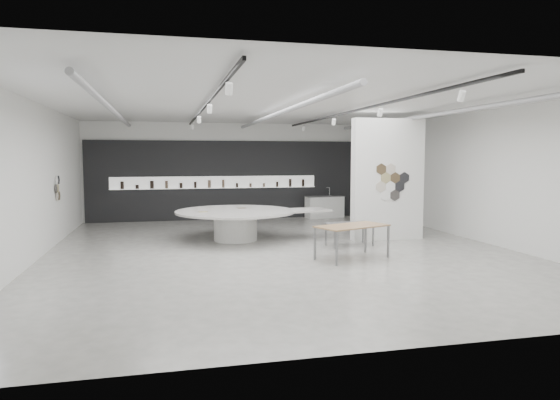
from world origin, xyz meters
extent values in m
cube|color=#A7A59E|center=(0.00, 0.00, -0.01)|extent=(12.00, 14.00, 0.01)
cube|color=silver|center=(0.00, 0.00, 3.80)|extent=(12.00, 14.00, 0.01)
cube|color=white|center=(0.00, 7.00, 1.90)|extent=(12.00, 0.01, 3.80)
cube|color=white|center=(0.00, -7.00, 1.90)|extent=(12.00, 0.01, 3.80)
cube|color=white|center=(6.00, 0.00, 1.90)|extent=(0.01, 14.00, 3.80)
cube|color=white|center=(-6.00, 0.00, 1.90)|extent=(0.01, 14.00, 3.80)
cylinder|color=#939396|center=(-4.20, 0.50, 3.62)|extent=(0.12, 12.00, 0.12)
cylinder|color=#939396|center=(0.00, 0.50, 3.62)|extent=(0.12, 12.00, 0.12)
cylinder|color=#939396|center=(4.20, 0.50, 3.62)|extent=(0.12, 12.00, 0.12)
cube|color=black|center=(-2.00, 0.00, 3.70)|extent=(0.05, 13.00, 0.06)
cylinder|color=white|center=(-2.00, -5.00, 3.52)|extent=(0.11, 0.18, 0.21)
cylinder|color=white|center=(-2.00, -1.70, 3.52)|extent=(0.11, 0.18, 0.21)
cylinder|color=white|center=(-2.00, 1.60, 3.52)|extent=(0.11, 0.18, 0.21)
cylinder|color=white|center=(-2.00, 4.90, 3.52)|extent=(0.11, 0.18, 0.21)
cube|color=black|center=(2.00, 0.00, 3.70)|extent=(0.05, 13.00, 0.06)
cylinder|color=white|center=(2.00, -5.00, 3.52)|extent=(0.11, 0.18, 0.21)
cylinder|color=white|center=(2.00, -1.70, 3.52)|extent=(0.11, 0.18, 0.21)
cylinder|color=white|center=(2.00, 1.60, 3.52)|extent=(0.11, 0.18, 0.21)
cylinder|color=white|center=(2.00, 4.90, 3.52)|extent=(0.11, 0.18, 0.21)
cylinder|color=beige|center=(-5.97, 2.50, 1.35)|extent=(0.03, 0.28, 0.28)
cylinder|color=brown|center=(-5.97, 2.76, 1.35)|extent=(0.03, 0.28, 0.28)
cylinder|color=tan|center=(-5.97, 2.63, 1.58)|extent=(0.03, 0.28, 0.28)
cylinder|color=black|center=(-5.97, 2.37, 1.58)|extent=(0.03, 0.28, 0.28)
cylinder|color=white|center=(-5.97, 2.50, 1.81)|extent=(0.03, 0.28, 0.28)
cylinder|color=black|center=(-5.97, 2.76, 1.81)|extent=(0.03, 0.28, 0.28)
cube|color=black|center=(0.00, 6.94, 1.55)|extent=(11.80, 0.10, 3.10)
cube|color=white|center=(-1.00, 6.87, 1.48)|extent=(8.00, 0.06, 0.46)
cube|color=white|center=(-1.00, 6.81, 1.25)|extent=(8.00, 0.18, 0.02)
cylinder|color=black|center=(-4.53, 6.81, 1.41)|extent=(0.13, 0.13, 0.29)
cylinder|color=black|center=(-3.99, 6.81, 1.34)|extent=(0.13, 0.13, 0.15)
cylinder|color=black|center=(-3.44, 6.81, 1.42)|extent=(0.14, 0.14, 0.30)
cylinder|color=brown|center=(-2.90, 6.81, 1.41)|extent=(0.12, 0.12, 0.29)
cylinder|color=black|center=(-2.36, 6.81, 1.37)|extent=(0.12, 0.12, 0.21)
cylinder|color=black|center=(-1.81, 6.81, 1.39)|extent=(0.10, 0.10, 0.25)
cylinder|color=brown|center=(-1.27, 6.81, 1.42)|extent=(0.12, 0.12, 0.30)
cylinder|color=brown|center=(-0.73, 6.81, 1.42)|extent=(0.10, 0.10, 0.31)
cylinder|color=black|center=(-0.19, 6.81, 1.35)|extent=(0.09, 0.09, 0.17)
cylinder|color=brown|center=(0.36, 6.81, 1.35)|extent=(0.10, 0.10, 0.16)
cylinder|color=brown|center=(0.90, 6.81, 1.34)|extent=(0.09, 0.09, 0.15)
cylinder|color=black|center=(1.44, 6.81, 1.37)|extent=(0.09, 0.09, 0.21)
cylinder|color=black|center=(1.99, 6.81, 1.42)|extent=(0.11, 0.11, 0.31)
cylinder|color=black|center=(2.53, 6.81, 1.41)|extent=(0.11, 0.11, 0.29)
cube|color=white|center=(3.50, 1.00, 1.80)|extent=(2.20, 0.35, 3.60)
cylinder|color=white|center=(3.50, 0.81, 1.60)|extent=(0.34, 0.03, 0.34)
cylinder|color=black|center=(3.80, 0.81, 1.60)|extent=(0.34, 0.03, 0.34)
cylinder|color=beige|center=(3.20, 0.81, 1.60)|extent=(0.34, 0.03, 0.34)
cylinder|color=brown|center=(3.65, 0.81, 1.86)|extent=(0.34, 0.03, 0.34)
cylinder|color=tan|center=(3.35, 0.81, 1.86)|extent=(0.34, 0.03, 0.34)
cylinder|color=black|center=(3.65, 0.81, 1.34)|extent=(0.34, 0.03, 0.34)
cylinder|color=white|center=(3.35, 0.81, 1.34)|extent=(0.34, 0.03, 0.34)
cylinder|color=black|center=(3.95, 0.81, 1.86)|extent=(0.34, 0.03, 0.34)
cylinder|color=beige|center=(3.50, 0.81, 2.12)|extent=(0.34, 0.03, 0.34)
cylinder|color=brown|center=(3.20, 0.81, 2.12)|extent=(0.34, 0.03, 0.34)
cylinder|color=white|center=(-0.96, 1.85, 0.42)|extent=(1.48, 1.48, 0.83)
cylinder|color=#BCB8B1|center=(-0.96, 1.85, 0.86)|extent=(4.10, 4.10, 0.06)
cube|color=#BCB8B1|center=(1.06, 1.71, 0.87)|extent=(1.72, 1.24, 0.05)
cube|color=tan|center=(-1.92, 1.68, 0.90)|extent=(0.27, 0.22, 0.01)
cube|color=brown|center=(-0.67, 2.50, 0.90)|extent=(0.27, 0.22, 0.01)
cube|color=#906E4A|center=(1.43, -1.46, 0.81)|extent=(1.96, 1.45, 0.03)
cube|color=slate|center=(0.79, -2.13, 0.40)|extent=(0.06, 0.06, 0.79)
cube|color=slate|center=(0.51, -1.39, 0.40)|extent=(0.06, 0.06, 0.79)
cube|color=slate|center=(2.35, -1.53, 0.40)|extent=(0.06, 0.06, 0.79)
cube|color=slate|center=(2.06, -0.79, 0.40)|extent=(0.06, 0.06, 0.79)
cube|color=slate|center=(2.01, 0.21, 0.63)|extent=(1.33, 0.78, 0.03)
cube|color=slate|center=(1.45, -0.14, 0.31)|extent=(0.04, 0.04, 0.62)
cube|color=slate|center=(1.38, 0.41, 0.31)|extent=(0.04, 0.04, 0.62)
cube|color=slate|center=(2.63, 0.01, 0.31)|extent=(0.04, 0.04, 0.62)
cube|color=slate|center=(2.56, 0.56, 0.31)|extent=(0.04, 0.04, 0.62)
cube|color=white|center=(3.37, 6.55, 0.43)|extent=(1.58, 0.75, 0.85)
cube|color=slate|center=(3.37, 6.55, 0.87)|extent=(1.62, 0.80, 0.03)
cylinder|color=silver|center=(3.63, 6.72, 1.05)|extent=(0.03, 0.03, 0.34)
cylinder|color=silver|center=(3.55, 6.71, 1.21)|extent=(0.15, 0.04, 0.02)
camera|label=1|loc=(-3.00, -12.72, 2.49)|focal=32.00mm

